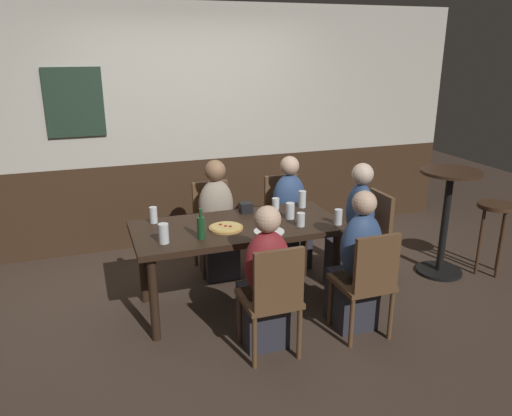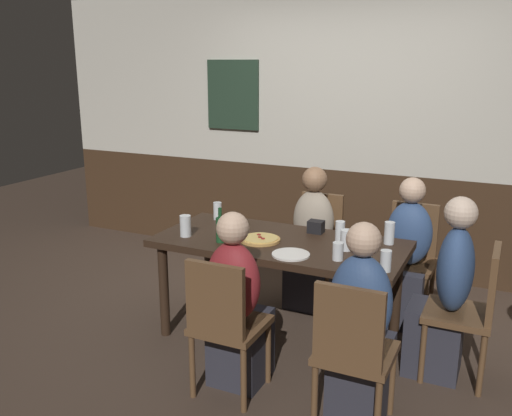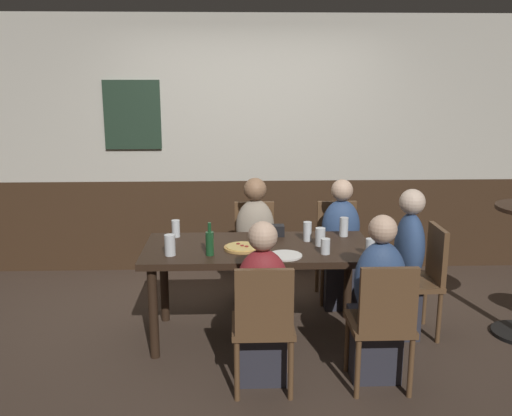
{
  "view_description": "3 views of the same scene",
  "coord_description": "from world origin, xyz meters",
  "px_view_note": "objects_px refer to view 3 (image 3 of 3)",
  "views": [
    {
      "loc": [
        -1.15,
        -3.73,
        2.17
      ],
      "look_at": [
        0.14,
        -0.07,
        0.9
      ],
      "focal_mm": 34.95,
      "sensor_mm": 36.0,
      "label": 1
    },
    {
      "loc": [
        1.43,
        -3.4,
        1.95
      ],
      "look_at": [
        -0.21,
        0.06,
        0.94
      ],
      "focal_mm": 38.96,
      "sensor_mm": 36.0,
      "label": 2
    },
    {
      "loc": [
        -0.17,
        -4.15,
        2.02
      ],
      "look_at": [
        -0.02,
        -0.09,
        1.06
      ],
      "focal_mm": 39.87,
      "sensor_mm": 36.0,
      "label": 3
    }
  ],
  "objects_px": {
    "person_mid_near": "(262,314)",
    "pint_glass_pale": "(344,228)",
    "dining_table": "(258,257)",
    "pizza": "(243,248)",
    "person_mid_far": "(255,252)",
    "tumbler_short": "(307,232)",
    "beer_glass_tall": "(170,246)",
    "chair_right_near": "(383,319)",
    "beer_bottle_green": "(210,243)",
    "chair_head_east": "(422,274)",
    "person_head_east": "(402,274)",
    "chair_mid_far": "(255,245)",
    "plate_white_large": "(285,256)",
    "pint_glass_amber": "(176,230)",
    "highball_clear": "(320,238)",
    "chair_mid_near": "(263,321)",
    "pint_glass_stout": "(370,249)",
    "beer_glass_half": "(325,247)",
    "person_right_near": "(377,311)",
    "person_right_far": "(341,252)",
    "condiment_caddy": "(277,230)",
    "chair_right_far": "(338,244)"
  },
  "relations": [
    {
      "from": "person_mid_near",
      "to": "pint_glass_pale",
      "type": "xyz_separation_m",
      "value": [
        0.7,
        0.91,
        0.34
      ]
    },
    {
      "from": "dining_table",
      "to": "pizza",
      "type": "distance_m",
      "value": 0.17
    },
    {
      "from": "person_mid_far",
      "to": "pizza",
      "type": "distance_m",
      "value": 0.78
    },
    {
      "from": "tumbler_short",
      "to": "beer_glass_tall",
      "type": "bearing_deg",
      "value": -162.42
    },
    {
      "from": "tumbler_short",
      "to": "dining_table",
      "type": "bearing_deg",
      "value": -161.39
    },
    {
      "from": "chair_right_near",
      "to": "beer_bottle_green",
      "type": "distance_m",
      "value": 1.32
    },
    {
      "from": "chair_head_east",
      "to": "person_head_east",
      "type": "distance_m",
      "value": 0.16
    },
    {
      "from": "chair_mid_far",
      "to": "plate_white_large",
      "type": "bearing_deg",
      "value": -80.23
    },
    {
      "from": "chair_head_east",
      "to": "pint_glass_amber",
      "type": "bearing_deg",
      "value": 171.71
    },
    {
      "from": "person_mid_near",
      "to": "highball_clear",
      "type": "height_order",
      "value": "person_mid_near"
    },
    {
      "from": "pint_glass_pale",
      "to": "plate_white_large",
      "type": "xyz_separation_m",
      "value": [
        -0.52,
        -0.51,
        -0.07
      ]
    },
    {
      "from": "chair_mid_near",
      "to": "pint_glass_pale",
      "type": "height_order",
      "value": "pint_glass_pale"
    },
    {
      "from": "chair_head_east",
      "to": "chair_mid_near",
      "type": "bearing_deg",
      "value": -147.51
    },
    {
      "from": "person_head_east",
      "to": "person_mid_near",
      "type": "relative_size",
      "value": 1.05
    },
    {
      "from": "person_mid_near",
      "to": "chair_mid_far",
      "type": "bearing_deg",
      "value": 90.0
    },
    {
      "from": "pint_glass_stout",
      "to": "plate_white_large",
      "type": "relative_size",
      "value": 0.53
    },
    {
      "from": "chair_right_near",
      "to": "pint_glass_pale",
      "type": "bearing_deg",
      "value": 93.23
    },
    {
      "from": "dining_table",
      "to": "beer_glass_tall",
      "type": "relative_size",
      "value": 11.33
    },
    {
      "from": "pizza",
      "to": "highball_clear",
      "type": "relative_size",
      "value": 2.01
    },
    {
      "from": "beer_glass_half",
      "to": "chair_mid_far",
      "type": "bearing_deg",
      "value": 115.26
    },
    {
      "from": "tumbler_short",
      "to": "beer_bottle_green",
      "type": "bearing_deg",
      "value": -155.75
    },
    {
      "from": "dining_table",
      "to": "beer_bottle_green",
      "type": "relative_size",
      "value": 7.11
    },
    {
      "from": "person_right_near",
      "to": "tumbler_short",
      "type": "distance_m",
      "value": 0.93
    },
    {
      "from": "person_mid_near",
      "to": "beer_glass_tall",
      "type": "height_order",
      "value": "person_mid_near"
    },
    {
      "from": "pizza",
      "to": "plate_white_large",
      "type": "relative_size",
      "value": 1.13
    },
    {
      "from": "person_right_far",
      "to": "pint_glass_stout",
      "type": "xyz_separation_m",
      "value": [
        0.03,
        -0.92,
        0.32
      ]
    },
    {
      "from": "highball_clear",
      "to": "condiment_caddy",
      "type": "distance_m",
      "value": 0.41
    },
    {
      "from": "chair_right_near",
      "to": "beer_bottle_green",
      "type": "relative_size",
      "value": 3.6
    },
    {
      "from": "chair_right_far",
      "to": "highball_clear",
      "type": "bearing_deg",
      "value": -109.59
    },
    {
      "from": "person_mid_far",
      "to": "chair_mid_far",
      "type": "bearing_deg",
      "value": 90.0
    },
    {
      "from": "chair_mid_far",
      "to": "plate_white_large",
      "type": "distance_m",
      "value": 1.11
    },
    {
      "from": "person_right_near",
      "to": "condiment_caddy",
      "type": "relative_size",
      "value": 10.49
    },
    {
      "from": "person_mid_far",
      "to": "person_mid_near",
      "type": "relative_size",
      "value": 1.02
    },
    {
      "from": "chair_right_near",
      "to": "beer_glass_half",
      "type": "bearing_deg",
      "value": 114.68
    },
    {
      "from": "chair_mid_far",
      "to": "person_head_east",
      "type": "xyz_separation_m",
      "value": [
        1.12,
        -0.82,
        0.0
      ]
    },
    {
      "from": "person_right_near",
      "to": "pint_glass_stout",
      "type": "xyz_separation_m",
      "value": [
        0.03,
        0.39,
        0.31
      ]
    },
    {
      "from": "highball_clear",
      "to": "tumbler_short",
      "type": "relative_size",
      "value": 0.91
    },
    {
      "from": "chair_mid_near",
      "to": "beer_glass_half",
      "type": "bearing_deg",
      "value": 51.77
    },
    {
      "from": "chair_right_near",
      "to": "person_right_far",
      "type": "relative_size",
      "value": 0.78
    },
    {
      "from": "chair_mid_far",
      "to": "person_mid_near",
      "type": "height_order",
      "value": "person_mid_near"
    },
    {
      "from": "beer_bottle_green",
      "to": "condiment_caddy",
      "type": "bearing_deg",
      "value": 42.83
    },
    {
      "from": "tumbler_short",
      "to": "beer_glass_half",
      "type": "bearing_deg",
      "value": -74.95
    },
    {
      "from": "pint_glass_pale",
      "to": "condiment_caddy",
      "type": "relative_size",
      "value": 1.41
    },
    {
      "from": "chair_head_east",
      "to": "person_mid_near",
      "type": "xyz_separation_m",
      "value": [
        -1.28,
        -0.65,
        -0.03
      ]
    },
    {
      "from": "chair_mid_far",
      "to": "beer_bottle_green",
      "type": "distance_m",
      "value": 1.14
    },
    {
      "from": "dining_table",
      "to": "chair_mid_far",
      "type": "height_order",
      "value": "chair_mid_far"
    },
    {
      "from": "chair_right_near",
      "to": "pint_glass_pale",
      "type": "height_order",
      "value": "pint_glass_pale"
    },
    {
      "from": "chair_mid_far",
      "to": "chair_right_far",
      "type": "xyz_separation_m",
      "value": [
        0.76,
        0.0,
        0.0
      ]
    },
    {
      "from": "beer_bottle_green",
      "to": "chair_right_far",
      "type": "bearing_deg",
      "value": 42.36
    },
    {
      "from": "person_right_far",
      "to": "person_mid_near",
      "type": "xyz_separation_m",
      "value": [
        -0.76,
        -1.31,
        -0.0
      ]
    }
  ]
}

